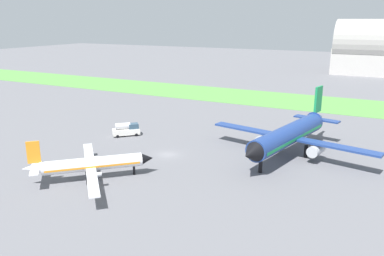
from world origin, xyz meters
name	(u,v)px	position (x,y,z in m)	size (l,w,h in m)	color
ground_plane	(168,155)	(0.00, 0.00, 0.00)	(600.00, 600.00, 0.00)	slate
grass_taxiway_strip	(265,98)	(0.00, 68.46, 0.04)	(360.00, 28.00, 0.08)	#549342
airplane_foreground_turboprop	(90,164)	(-5.35, -17.65, 2.89)	(19.48, 20.14, 7.90)	white
airplane_midfield_jet	(290,135)	(22.83, 10.99, 4.60)	(35.89, 35.40, 12.78)	navy
fuel_truck_near_gate	(127,129)	(-16.09, 7.42, 1.58)	(6.30, 6.28, 3.29)	white
hangar_distant	(383,50)	(33.99, 156.49, 12.59)	(46.74, 24.48, 27.82)	#BCB7B2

